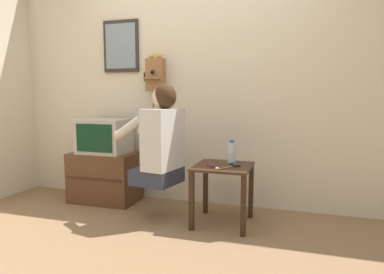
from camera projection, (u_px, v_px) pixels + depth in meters
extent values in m
plane|color=#846647|center=(149.00, 251.00, 2.45)|extent=(14.00, 14.00, 0.00)
cube|color=beige|center=(198.00, 79.00, 3.45)|extent=(6.80, 0.05, 2.55)
cube|color=#382316|center=(223.00, 166.00, 2.92)|extent=(0.48, 0.49, 0.02)
cube|color=black|center=(192.00, 201.00, 2.81)|extent=(0.04, 0.04, 0.49)
cube|color=black|center=(243.00, 206.00, 2.68)|extent=(0.04, 0.04, 0.49)
cube|color=black|center=(206.00, 187.00, 3.22)|extent=(0.04, 0.04, 0.49)
cube|color=black|center=(251.00, 191.00, 3.10)|extent=(0.04, 0.04, 0.49)
cube|color=#2D3347|center=(157.00, 175.00, 3.07)|extent=(0.43, 0.44, 0.14)
cube|color=silver|center=(163.00, 139.00, 3.00)|extent=(0.29, 0.43, 0.53)
sphere|color=#DBAD8E|center=(163.00, 98.00, 2.95)|extent=(0.19, 0.19, 0.19)
ellipsoid|color=#382314|center=(165.00, 96.00, 2.94)|extent=(0.23, 0.23, 0.22)
cylinder|color=silver|center=(130.00, 127.00, 2.95)|extent=(0.30, 0.13, 0.22)
cylinder|color=silver|center=(152.00, 124.00, 3.24)|extent=(0.30, 0.13, 0.22)
sphere|color=#DBAD8E|center=(119.00, 135.00, 3.02)|extent=(0.09, 0.09, 0.09)
sphere|color=#DBAD8E|center=(142.00, 132.00, 3.31)|extent=(0.09, 0.09, 0.09)
cube|color=#51331E|center=(105.00, 177.00, 3.59)|extent=(0.68, 0.42, 0.52)
cube|color=#392315|center=(93.00, 179.00, 3.38)|extent=(0.61, 0.01, 0.02)
cube|color=#ADA89E|center=(104.00, 136.00, 3.52)|extent=(0.48, 0.37, 0.35)
cube|color=black|center=(94.00, 138.00, 3.34)|extent=(0.40, 0.01, 0.28)
cube|color=olive|center=(156.00, 75.00, 3.50)|extent=(0.18, 0.11, 0.33)
cube|color=olive|center=(152.00, 79.00, 3.43)|extent=(0.16, 0.07, 0.03)
sphere|color=#B79338|center=(151.00, 56.00, 3.48)|extent=(0.06, 0.06, 0.06)
sphere|color=#B79338|center=(159.00, 56.00, 3.46)|extent=(0.06, 0.06, 0.06)
cone|color=black|center=(151.00, 72.00, 3.40)|extent=(0.04, 0.05, 0.04)
cylinder|color=black|center=(145.00, 77.00, 3.54)|extent=(0.03, 0.03, 0.09)
cylinder|color=black|center=(154.00, 101.00, 3.52)|extent=(0.04, 0.04, 0.22)
cylinder|color=black|center=(156.00, 119.00, 3.54)|extent=(0.07, 0.06, 0.19)
cube|color=#2D2823|center=(121.00, 46.00, 3.63)|extent=(0.40, 0.02, 0.54)
cube|color=gray|center=(120.00, 46.00, 3.61)|extent=(0.35, 0.01, 0.47)
cube|color=maroon|center=(212.00, 165.00, 2.88)|extent=(0.11, 0.14, 0.01)
cube|color=black|center=(212.00, 165.00, 2.88)|extent=(0.09, 0.11, 0.00)
cube|color=black|center=(235.00, 165.00, 2.91)|extent=(0.12, 0.14, 0.01)
cube|color=black|center=(235.00, 164.00, 2.91)|extent=(0.09, 0.11, 0.00)
cylinder|color=silver|center=(232.00, 153.00, 3.00)|extent=(0.08, 0.08, 0.18)
cylinder|color=#2D4C8C|center=(232.00, 141.00, 2.98)|extent=(0.04, 0.04, 0.02)
cylinder|color=orange|center=(224.00, 168.00, 2.78)|extent=(0.10, 0.16, 0.01)
cube|color=white|center=(217.00, 168.00, 2.73)|extent=(0.02, 0.03, 0.01)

